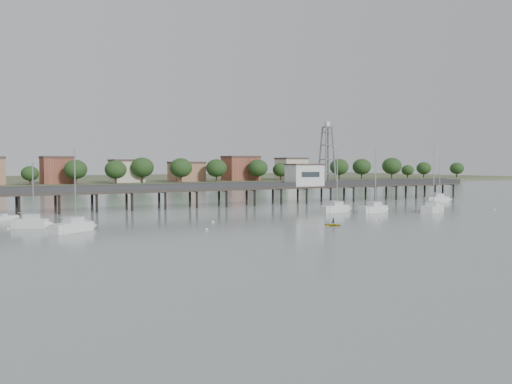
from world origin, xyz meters
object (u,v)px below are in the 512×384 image
Objects in this scene: sailboat_b at (37,223)px; white_tender at (7,218)px; sailboat_e at (441,199)px; sailboat_c at (340,208)px; sailboat_f at (378,209)px; sailboat_a at (79,226)px; lattice_tower at (327,156)px; sailboat_d at (435,208)px; yellow_dinghy at (333,226)px; pier at (208,189)px.

sailboat_b is 2.83× the size of white_tender.
sailboat_c is at bearing -157.49° from sailboat_e.
sailboat_f is at bearing -35.67° from white_tender.
white_tender is (-7.40, 20.87, -0.25)m from sailboat_a.
lattice_tower is 33.70m from sailboat_d.
sailboat_a is 37.18m from yellow_dinghy.
sailboat_e is at bearing 11.47° from sailboat_d.
white_tender is (-97.10, 3.64, -0.26)m from sailboat_e.
pier is 42.09× the size of white_tender.
sailboat_d is 1.28× the size of sailboat_e.
sailboat_e is at bearing 3.89° from sailboat_c.
sailboat_c is 18.81m from sailboat_d.
sailboat_e is 61.90m from yellow_dinghy.
sailboat_a is 57.06m from sailboat_f.
lattice_tower is 73.97m from white_tender.
lattice_tower is at bearing 0.00° from pier.
sailboat_b is at bearing 169.96° from sailboat_c.
sailboat_d is (16.71, -8.63, -0.01)m from sailboat_c.
sailboat_b is at bearing -165.65° from sailboat_e.
lattice_tower reaches higher than sailboat_e.
sailboat_a is at bearing -161.00° from sailboat_e.
pier is 42.32m from white_tender.
white_tender is (-72.53, -9.78, -10.70)m from lattice_tower.
yellow_dinghy is (-32.80, -10.78, -0.63)m from sailboat_d.
sailboat_d is 4.15× the size of white_tender.
sailboat_b is at bearing 92.39° from sailboat_a.
white_tender is (-75.37, 22.13, -0.24)m from sailboat_d.
sailboat_c is 1.00× the size of sailboat_f.
white_tender is at bearing 77.79° from sailboat_a.
yellow_dinghy is at bearing -140.13° from sailboat_c.
pier is at bearing -6.66° from white_tender.
sailboat_f is (23.36, -27.77, -3.15)m from pier.
pier is 11.77× the size of sailboat_c.
sailboat_c is at bearing 33.27° from sailboat_b.
sailboat_a reaches higher than sailboat_b.
sailboat_e is 91.34m from sailboat_a.
sailboat_a is (-51.25, -7.37, 0.00)m from sailboat_c.
pier is 12.97× the size of sailboat_e.
lattice_tower is 6.33× the size of yellow_dinghy.
sailboat_c reaches higher than sailboat_a.
pier is 36.42m from sailboat_f.
sailboat_a is 3.41× the size of white_tender.
lattice_tower is at bearing 61.63° from sailboat_f.
sailboat_f is at bearing -148.17° from sailboat_e.
lattice_tower reaches higher than sailboat_c.
lattice_tower is (31.50, 0.00, 7.31)m from pier.
sailboat_d reaches higher than sailboat_c.
sailboat_b is at bearing -161.25° from lattice_tower.
lattice_tower reaches higher than pier.
sailboat_b is 61.83m from sailboat_f.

